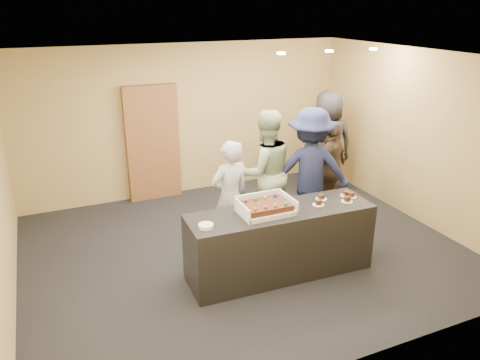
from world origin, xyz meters
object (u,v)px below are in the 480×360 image
Objects in this scene: storage_cabinet at (153,143)px; plate_stack at (206,226)px; serving_counter at (280,242)px; cake_box at (265,209)px; person_sage_man at (265,172)px; person_dark_suit at (327,144)px; person_server_grey at (230,197)px; person_brown_extra at (330,169)px; sheet_cake at (266,206)px; person_navy_man at (310,171)px.

plate_stack is (-0.18, -3.25, -0.10)m from storage_cabinet.
serving_counter is 0.54m from cake_box.
person_sage_man reaches higher than serving_counter.
person_server_grey is at bearing 40.24° from person_dark_suit.
serving_counter is at bearing 102.29° from person_server_grey.
person_brown_extra is 0.83× the size of person_dark_suit.
cake_box is 0.83m from plate_stack.
person_sage_man reaches higher than person_server_grey.
sheet_cake is 0.86m from person_server_grey.
person_dark_suit is at bearing -20.92° from storage_cabinet.
serving_counter is at bearing -6.67° from cake_box.
person_sage_man is 1.88m from person_dark_suit.
person_server_grey is 0.85× the size of person_dark_suit.
plate_stack is at bearing -173.57° from serving_counter.
storage_cabinet reaches higher than plate_stack.
person_navy_man is (1.36, 0.12, 0.15)m from person_server_grey.
storage_cabinet is at bearing -54.60° from person_sage_man.
storage_cabinet is at bearing 86.76° from plate_stack.
person_brown_extra is 0.93m from person_dark_suit.
person_brown_extra is (1.60, 1.27, 0.35)m from serving_counter.
storage_cabinet is at bearing -7.85° from person_dark_suit.
person_sage_man reaches higher than sheet_cake.
serving_counter is at bearing -75.10° from storage_cabinet.
plate_stack is at bearing 52.76° from person_navy_man.
person_dark_suit is (0.45, 0.79, 0.16)m from person_brown_extra.
sheet_cake is at bearing -78.69° from storage_cabinet.
person_sage_man is at bearing 63.63° from cake_box.
sheet_cake is (0.63, -3.17, -0.02)m from storage_cabinet.
serving_counter is at bearing 4.38° from plate_stack.
person_sage_man is (0.59, 1.18, 0.01)m from cake_box.
sheet_cake is at bearing 89.08° from person_server_grey.
person_dark_suit is (2.26, 2.07, -0.04)m from sheet_cake.
plate_stack is at bearing 47.93° from person_dark_suit.
person_navy_man is at bearing 37.32° from cake_box.
person_navy_man reaches higher than plate_stack.
person_sage_man is at bearing -58.14° from storage_cabinet.
storage_cabinet is 3.08× the size of cake_box.
person_navy_man is 1.52m from person_dark_suit.
person_server_grey is 2.70m from person_dark_suit.
person_sage_man reaches higher than cake_box.
storage_cabinet is 1.25× the size of person_server_grey.
storage_cabinet is (-0.84, 3.17, 0.57)m from serving_counter.
person_server_grey is 1.37m from person_navy_man.
sheet_cake is 1.55m from person_navy_man.
serving_counter is 1.26× the size of person_sage_man.
person_dark_suit reaches higher than cake_box.
sheet_cake is 0.29× the size of person_navy_man.
cake_box reaches higher than serving_counter.
person_sage_man reaches higher than person_brown_extra.
person_sage_man is at bearing -163.35° from person_server_grey.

